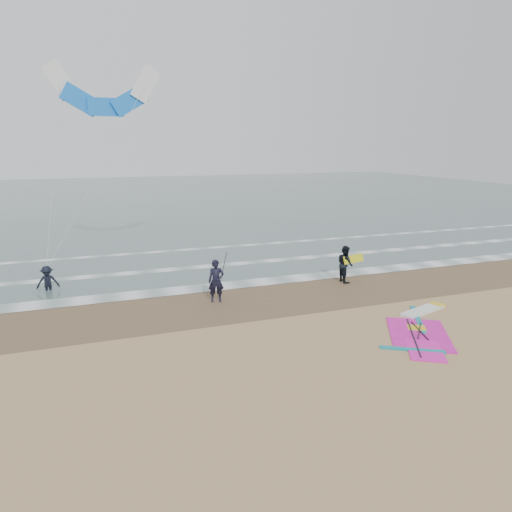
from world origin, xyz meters
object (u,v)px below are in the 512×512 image
object	(u,v)px
person_walking	(345,264)
person_wading	(47,275)
person_standing	(216,281)
windsurf_rig	(421,327)
surf_kite	(105,95)

from	to	relation	value
person_walking	person_wading	bearing A→B (deg)	78.27
person_standing	windsurf_rig	bearing A→B (deg)	-25.62
windsurf_rig	surf_kite	xyz separation A→B (m)	(-10.12, 14.17, 9.18)
windsurf_rig	person_wading	distance (m)	16.42
windsurf_rig	person_standing	distance (m)	8.42
person_standing	surf_kite	bearing A→B (deg)	127.04
windsurf_rig	person_walking	size ratio (longest dim) A/B	2.71
person_wading	windsurf_rig	bearing A→B (deg)	-41.27
windsurf_rig	person_walking	world-z (taller)	person_walking
surf_kite	person_walking	bearing A→B (deg)	-37.50
person_standing	person_wading	size ratio (longest dim) A/B	1.21
person_standing	person_wading	bearing A→B (deg)	164.20
windsurf_rig	person_standing	world-z (taller)	person_standing
windsurf_rig	surf_kite	size ratio (longest dim) A/B	0.50
person_standing	person_walking	bearing A→B (deg)	20.89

